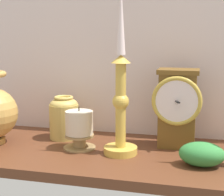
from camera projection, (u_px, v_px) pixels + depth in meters
The scene contains 7 objects.
ground_plane at pixel (107, 155), 92.35cm from camera, with size 100.00×36.00×2.40cm, color #59301C.
back_wall at pixel (123, 26), 104.16cm from camera, with size 120.00×2.00×65.00cm, color silver.
mantel_clock at pixel (177, 107), 93.44cm from camera, with size 12.88×10.59×20.98cm.
candlestick_tall_center at pixel (121, 99), 87.26cm from camera, with size 8.57×8.57×41.87cm.
brass_vase_jar at pixel (64, 116), 102.24cm from camera, with size 8.50×8.50×12.46cm.
pillar_candle_front at pixel (79, 129), 92.72cm from camera, with size 8.59×8.59×11.31cm.
ivy_sprig at pixel (202, 154), 80.68cm from camera, with size 10.43×7.30×5.67cm.
Camera 1 is at (23.10, -85.30, 29.50)cm, focal length 56.51 mm.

